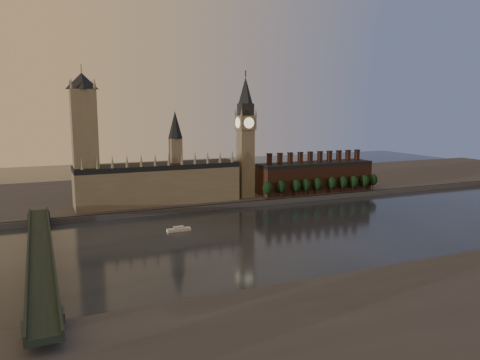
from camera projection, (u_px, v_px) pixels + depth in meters
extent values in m
plane|color=black|center=(301.00, 234.00, 302.15)|extent=(900.00, 900.00, 0.00)
cube|color=#404145|center=(244.00, 204.00, 383.35)|extent=(900.00, 4.00, 4.00)
cube|color=#404145|center=(207.00, 187.00, 464.86)|extent=(900.00, 180.00, 4.00)
cube|color=#787056|center=(158.00, 186.00, 377.85)|extent=(130.00, 30.00, 28.00)
cube|color=black|center=(158.00, 166.00, 375.40)|extent=(130.00, 30.00, 4.00)
cube|color=#787056|center=(176.00, 153.00, 379.79)|extent=(9.00, 9.00, 24.00)
cone|color=black|center=(175.00, 125.00, 376.26)|extent=(12.00, 12.00, 22.00)
cone|color=#787056|center=(82.00, 163.00, 338.32)|extent=(2.60, 2.60, 10.00)
cone|color=#787056|center=(97.00, 162.00, 342.56)|extent=(2.60, 2.60, 10.00)
cone|color=#787056|center=(112.00, 161.00, 346.80)|extent=(2.60, 2.60, 10.00)
cone|color=#787056|center=(127.00, 161.00, 351.04)|extent=(2.60, 2.60, 10.00)
cone|color=#787056|center=(141.00, 160.00, 355.28)|extent=(2.60, 2.60, 10.00)
cone|color=#787056|center=(155.00, 160.00, 359.52)|extent=(2.60, 2.60, 10.00)
cone|color=#787056|center=(169.00, 159.00, 363.76)|extent=(2.60, 2.60, 10.00)
cone|color=#787056|center=(182.00, 158.00, 368.00)|extent=(2.60, 2.60, 10.00)
cone|color=#787056|center=(195.00, 158.00, 372.24)|extent=(2.60, 2.60, 10.00)
cone|color=#787056|center=(208.00, 157.00, 376.48)|extent=(2.60, 2.60, 10.00)
cone|color=#787056|center=(220.00, 157.00, 380.72)|extent=(2.60, 2.60, 10.00)
cone|color=#787056|center=(232.00, 156.00, 384.96)|extent=(2.60, 2.60, 10.00)
cube|color=#787056|center=(85.00, 150.00, 351.36)|extent=(18.00, 18.00, 90.00)
cone|color=black|center=(82.00, 81.00, 343.54)|extent=(24.00, 24.00, 12.00)
cylinder|color=#232326|center=(81.00, 73.00, 342.62)|extent=(0.50, 0.50, 12.00)
cone|color=#787056|center=(71.00, 83.00, 333.44)|extent=(3.00, 3.00, 8.00)
cone|color=#787056|center=(94.00, 83.00, 339.76)|extent=(3.00, 3.00, 8.00)
cone|color=#787056|center=(70.00, 84.00, 347.93)|extent=(3.00, 3.00, 8.00)
cone|color=#787056|center=(92.00, 84.00, 354.25)|extent=(3.00, 3.00, 8.00)
cube|color=#787056|center=(245.00, 164.00, 400.66)|extent=(12.00, 12.00, 58.00)
cube|color=#787056|center=(246.00, 123.00, 395.30)|extent=(14.00, 14.00, 12.00)
cube|color=#232326|center=(246.00, 109.00, 393.61)|extent=(11.00, 11.00, 10.00)
cone|color=black|center=(246.00, 90.00, 391.15)|extent=(13.00, 13.00, 22.00)
cylinder|color=#232326|center=(246.00, 74.00, 389.08)|extent=(1.00, 1.00, 5.00)
cylinder|color=beige|center=(249.00, 123.00, 388.77)|extent=(9.00, 0.50, 9.00)
cylinder|color=beige|center=(242.00, 122.00, 401.82)|extent=(9.00, 0.50, 9.00)
cylinder|color=beige|center=(238.00, 123.00, 392.45)|extent=(0.50, 9.00, 9.00)
cylinder|color=beige|center=(253.00, 123.00, 398.14)|extent=(0.50, 9.00, 9.00)
cone|color=#787056|center=(242.00, 112.00, 385.46)|extent=(2.00, 2.00, 6.00)
cone|color=#787056|center=(256.00, 112.00, 390.60)|extent=(2.00, 2.00, 6.00)
cone|color=#787056|center=(235.00, 112.00, 397.23)|extent=(2.00, 2.00, 6.00)
cone|color=#787056|center=(249.00, 112.00, 402.37)|extent=(2.00, 2.00, 6.00)
cube|color=#4C291D|center=(315.00, 178.00, 430.94)|extent=(110.00, 25.00, 24.00)
cube|color=black|center=(315.00, 164.00, 428.87)|extent=(110.00, 25.00, 3.00)
cube|color=#4C291D|center=(269.00, 160.00, 409.37)|extent=(3.50, 3.50, 9.00)
cube|color=#232326|center=(269.00, 154.00, 408.60)|extent=(4.20, 4.20, 1.00)
cube|color=#4C291D|center=(280.00, 159.00, 413.50)|extent=(3.50, 3.50, 9.00)
cube|color=#232326|center=(280.00, 153.00, 412.73)|extent=(4.20, 4.20, 1.00)
cube|color=#4C291D|center=(290.00, 159.00, 417.63)|extent=(3.50, 3.50, 9.00)
cube|color=#232326|center=(290.00, 153.00, 416.86)|extent=(4.20, 4.20, 1.00)
cube|color=#4C291D|center=(300.00, 158.00, 421.75)|extent=(3.50, 3.50, 9.00)
cube|color=#232326|center=(300.00, 153.00, 420.99)|extent=(4.20, 4.20, 1.00)
cube|color=#4C291D|center=(310.00, 158.00, 425.88)|extent=(3.50, 3.50, 9.00)
cube|color=#232326|center=(310.00, 152.00, 425.12)|extent=(4.20, 4.20, 1.00)
cube|color=#4C291D|center=(320.00, 157.00, 430.01)|extent=(3.50, 3.50, 9.00)
cube|color=#232326|center=(320.00, 152.00, 429.24)|extent=(4.20, 4.20, 1.00)
cube|color=#4C291D|center=(329.00, 157.00, 434.14)|extent=(3.50, 3.50, 9.00)
cube|color=#232326|center=(330.00, 151.00, 433.37)|extent=(4.20, 4.20, 1.00)
cube|color=#4C291D|center=(339.00, 156.00, 438.27)|extent=(3.50, 3.50, 9.00)
cube|color=#232326|center=(339.00, 151.00, 437.50)|extent=(4.20, 4.20, 1.00)
cube|color=#4C291D|center=(348.00, 156.00, 442.39)|extent=(3.50, 3.50, 9.00)
cube|color=#232326|center=(348.00, 150.00, 441.63)|extent=(4.20, 4.20, 1.00)
cube|color=#4C291D|center=(357.00, 155.00, 446.52)|extent=(3.50, 3.50, 9.00)
cube|color=#232326|center=(357.00, 150.00, 445.75)|extent=(4.20, 4.20, 1.00)
cylinder|color=black|center=(268.00, 196.00, 395.22)|extent=(0.80, 0.80, 6.00)
ellipsoid|color=black|center=(268.00, 188.00, 394.22)|extent=(8.60, 8.60, 10.75)
cylinder|color=black|center=(281.00, 194.00, 401.46)|extent=(0.80, 0.80, 6.00)
ellipsoid|color=black|center=(281.00, 187.00, 400.46)|extent=(8.60, 8.60, 10.75)
cylinder|color=black|center=(296.00, 193.00, 407.77)|extent=(0.80, 0.80, 6.00)
ellipsoid|color=black|center=(296.00, 185.00, 406.77)|extent=(8.60, 8.60, 10.75)
cylinder|color=black|center=(306.00, 192.00, 411.64)|extent=(0.80, 0.80, 6.00)
ellipsoid|color=black|center=(306.00, 185.00, 410.65)|extent=(8.60, 8.60, 10.75)
cylinder|color=black|center=(317.00, 191.00, 416.12)|extent=(0.80, 0.80, 6.00)
ellipsoid|color=black|center=(317.00, 184.00, 415.12)|extent=(8.60, 8.60, 10.75)
cylinder|color=black|center=(332.00, 190.00, 422.02)|extent=(0.80, 0.80, 6.00)
ellipsoid|color=black|center=(332.00, 183.00, 421.02)|extent=(8.60, 8.60, 10.75)
cylinder|color=black|center=(343.00, 189.00, 426.30)|extent=(0.80, 0.80, 6.00)
ellipsoid|color=black|center=(343.00, 182.00, 425.31)|extent=(8.60, 8.60, 10.75)
cylinder|color=black|center=(353.00, 188.00, 430.29)|extent=(0.80, 0.80, 6.00)
ellipsoid|color=black|center=(353.00, 181.00, 429.29)|extent=(8.60, 8.60, 10.75)
cylinder|color=black|center=(364.00, 187.00, 434.98)|extent=(0.80, 0.80, 6.00)
ellipsoid|color=black|center=(365.00, 181.00, 433.99)|extent=(8.60, 8.60, 10.75)
cylinder|color=black|center=(372.00, 187.00, 439.93)|extent=(0.80, 0.80, 6.00)
ellipsoid|color=black|center=(373.00, 180.00, 438.93)|extent=(8.60, 8.60, 10.75)
cube|color=black|center=(40.00, 251.00, 234.98)|extent=(12.00, 200.00, 2.50)
cube|color=black|center=(28.00, 249.00, 232.51)|extent=(1.00, 200.00, 1.30)
cube|color=black|center=(52.00, 247.00, 236.86)|extent=(1.00, 200.00, 1.30)
cube|color=#404145|center=(39.00, 216.00, 321.32)|extent=(14.00, 8.00, 6.00)
cube|color=#404145|center=(44.00, 321.00, 162.83)|extent=(14.00, 8.00, 6.00)
cylinder|color=#232326|center=(44.00, 329.00, 163.31)|extent=(8.00, 8.00, 7.75)
cylinder|color=#232326|center=(42.00, 294.00, 194.10)|extent=(8.00, 8.00, 7.75)
cylinder|color=#232326|center=(41.00, 269.00, 224.90)|extent=(8.00, 8.00, 7.75)
cylinder|color=#232326|center=(40.00, 249.00, 255.69)|extent=(8.00, 8.00, 7.75)
cylinder|color=#232326|center=(40.00, 234.00, 286.48)|extent=(8.00, 8.00, 7.75)
cylinder|color=#232326|center=(39.00, 222.00, 317.28)|extent=(8.00, 8.00, 7.75)
cube|color=silver|center=(179.00, 230.00, 308.31)|extent=(15.80, 4.68, 1.80)
cube|color=silver|center=(179.00, 227.00, 308.07)|extent=(6.79, 3.45, 1.35)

